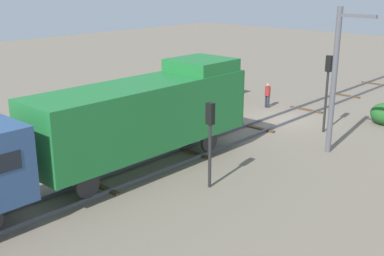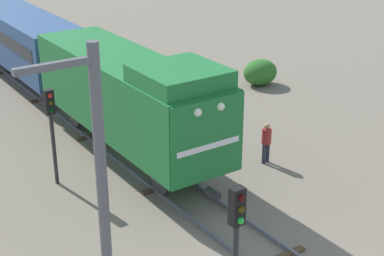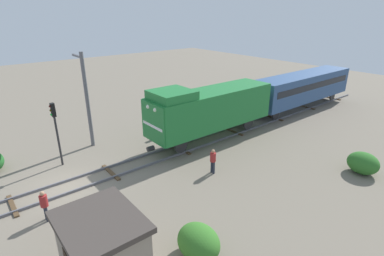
% 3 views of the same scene
% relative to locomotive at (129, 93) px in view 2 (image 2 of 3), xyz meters
% --- Properties ---
extents(locomotive, '(2.90, 11.60, 4.60)m').
position_rel_locomotive_xyz_m(locomotive, '(0.00, 0.00, 0.00)').
color(locomotive, '#1E7233').
rests_on(locomotive, railway_track).
extents(passenger_car_leading, '(2.84, 14.00, 3.66)m').
position_rel_locomotive_xyz_m(passenger_car_leading, '(0.00, 13.34, -0.25)').
color(passenger_car_leading, '#2D4C7A').
rests_on(passenger_car_leading, railway_track).
extents(traffic_signal_near, '(0.32, 0.34, 4.45)m').
position_rel_locomotive_xyz_m(traffic_signal_near, '(-3.20, -10.84, 0.31)').
color(traffic_signal_near, '#262628').
rests_on(traffic_signal_near, ground).
extents(traffic_signal_mid, '(0.32, 0.34, 3.70)m').
position_rel_locomotive_xyz_m(traffic_signal_mid, '(-3.40, -0.41, -0.18)').
color(traffic_signal_mid, '#262628').
rests_on(traffic_signal_mid, ground).
extents(worker_by_signal, '(0.38, 0.38, 1.70)m').
position_rel_locomotive_xyz_m(worker_by_signal, '(4.20, -3.47, -1.78)').
color(worker_by_signal, '#262B38').
rests_on(worker_by_signal, ground).
extents(catenary_mast, '(1.94, 0.28, 7.29)m').
position_rel_locomotive_xyz_m(catenary_mast, '(-5.07, -7.92, 1.11)').
color(catenary_mast, '#595960').
rests_on(catenary_mast, ground).
extents(bush_mid, '(1.98, 1.62, 1.44)m').
position_rel_locomotive_xyz_m(bush_mid, '(10.37, 4.15, -2.05)').
color(bush_mid, '#2D6926').
rests_on(bush_mid, ground).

